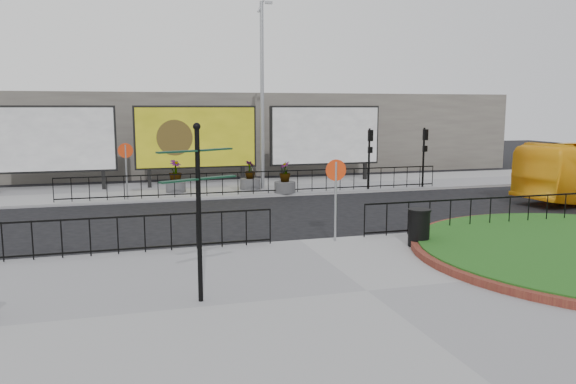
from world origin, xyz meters
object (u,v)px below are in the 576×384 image
object	(u,v)px
billboard_mid	(196,138)
planter_a	(176,180)
planter_b	(250,180)
litter_bin	(419,227)
lamp_post	(262,93)
fingerpost_sign	(198,195)
planter_c	(285,182)

from	to	relation	value
billboard_mid	planter_a	size ratio (longest dim) A/B	4.01
planter_a	planter_b	world-z (taller)	planter_a
litter_bin	planter_b	distance (m)	12.88
lamp_post	planter_a	size ratio (longest dim) A/B	5.98
fingerpost_sign	litter_bin	size ratio (longest dim) A/B	3.38
lamp_post	fingerpost_sign	size ratio (longest dim) A/B	2.50
billboard_mid	planter_c	distance (m)	5.50
lamp_post	planter_b	size ratio (longest dim) A/B	6.50
planter_c	planter_b	bearing A→B (deg)	129.83
fingerpost_sign	planter_b	size ratio (longest dim) A/B	2.60
fingerpost_sign	litter_bin	distance (m)	7.52
fingerpost_sign	planter_a	xyz separation A→B (m)	(0.84, 15.64, -1.63)
planter_b	litter_bin	bearing A→B (deg)	-79.99
litter_bin	planter_b	bearing A→B (deg)	100.01
lamp_post	planter_a	world-z (taller)	lamp_post
litter_bin	planter_a	distance (m)	13.98
fingerpost_sign	planter_c	size ratio (longest dim) A/B	2.48
fingerpost_sign	planter_a	bearing A→B (deg)	65.35
billboard_mid	planter_b	bearing A→B (deg)	-39.81
litter_bin	planter_b	xyz separation A→B (m)	(-2.24, 12.68, -0.07)
billboard_mid	lamp_post	bearing A→B (deg)	-33.25
planter_b	planter_c	world-z (taller)	planter_c
fingerpost_sign	planter_c	xyz separation A→B (m)	(5.80, 14.04, -1.71)
planter_a	planter_c	world-z (taller)	planter_a
billboard_mid	fingerpost_sign	bearing A→B (deg)	-96.81
planter_a	planter_b	size ratio (longest dim) A/B	1.09
billboard_mid	litter_bin	distance (m)	15.48
fingerpost_sign	planter_b	xyz separation A→B (m)	(4.47, 15.64, -1.75)
planter_b	billboard_mid	bearing A→B (deg)	140.19
lamp_post	fingerpost_sign	bearing A→B (deg)	-108.09
billboard_mid	planter_b	xyz separation A→B (m)	(2.37, -1.97, -2.00)
lamp_post	litter_bin	xyz separation A→B (m)	(1.60, -12.68, -4.15)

